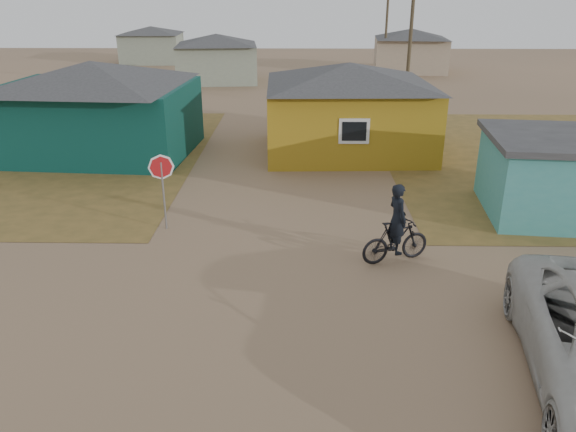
# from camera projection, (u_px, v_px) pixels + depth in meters

# --- Properties ---
(ground) EXTENTS (120.00, 120.00, 0.00)m
(ground) POSITION_uv_depth(u_px,v_px,m) (283.00, 321.00, 12.41)
(ground) COLOR #8B6D50
(house_teal) EXTENTS (8.93, 7.08, 4.00)m
(house_teal) POSITION_uv_depth(u_px,v_px,m) (95.00, 107.00, 24.28)
(house_teal) COLOR #09352E
(house_teal) RESTS_ON ground
(house_yellow) EXTENTS (7.72, 6.76, 3.90)m
(house_yellow) POSITION_uv_depth(u_px,v_px,m) (348.00, 107.00, 24.57)
(house_yellow) COLOR #A27D19
(house_yellow) RESTS_ON ground
(house_pale_west) EXTENTS (7.04, 6.15, 3.60)m
(house_pale_west) POSITION_uv_depth(u_px,v_px,m) (217.00, 57.00, 43.29)
(house_pale_west) COLOR gray
(house_pale_west) RESTS_ON ground
(house_beige_east) EXTENTS (6.95, 6.05, 3.60)m
(house_beige_east) POSITION_uv_depth(u_px,v_px,m) (410.00, 50.00, 48.57)
(house_beige_east) COLOR tan
(house_beige_east) RESTS_ON ground
(house_pale_north) EXTENTS (6.28, 5.81, 3.40)m
(house_pale_north) POSITION_uv_depth(u_px,v_px,m) (152.00, 44.00, 54.57)
(house_pale_north) COLOR gray
(house_pale_north) RESTS_ON ground
(utility_pole_near) EXTENTS (1.40, 0.20, 8.00)m
(utility_pole_near) POSITION_uv_depth(u_px,v_px,m) (410.00, 40.00, 31.10)
(utility_pole_near) COLOR #493E2C
(utility_pole_near) RESTS_ON ground
(utility_pole_far) EXTENTS (1.40, 0.20, 8.00)m
(utility_pole_far) POSITION_uv_depth(u_px,v_px,m) (387.00, 23.00, 45.90)
(utility_pole_far) COLOR #493E2C
(utility_pole_far) RESTS_ON ground
(stop_sign) EXTENTS (0.77, 0.12, 2.35)m
(stop_sign) POSITION_uv_depth(u_px,v_px,m) (162.00, 174.00, 16.54)
(stop_sign) COLOR gray
(stop_sign) RESTS_ON ground
(cyclist) EXTENTS (2.01, 1.18, 2.19)m
(cyclist) POSITION_uv_depth(u_px,v_px,m) (396.00, 234.00, 14.87)
(cyclist) COLOR black
(cyclist) RESTS_ON ground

